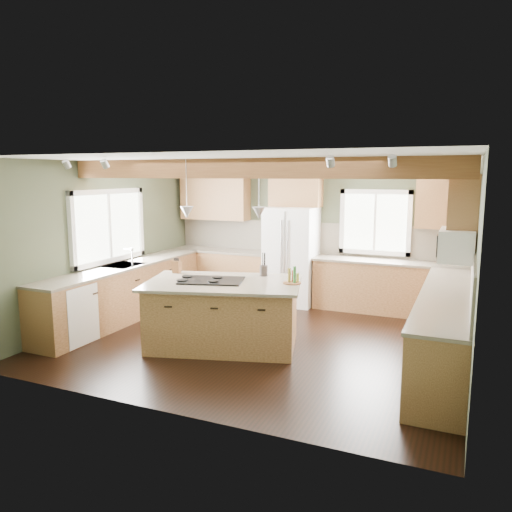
% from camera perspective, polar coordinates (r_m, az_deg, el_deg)
% --- Properties ---
extents(floor, '(5.60, 5.60, 0.00)m').
position_cam_1_polar(floor, '(7.44, 0.69, -9.45)').
color(floor, black).
rests_on(floor, ground).
extents(ceiling, '(5.60, 5.60, 0.00)m').
position_cam_1_polar(ceiling, '(7.05, 0.73, 10.99)').
color(ceiling, silver).
rests_on(ceiling, wall_back).
extents(wall_back, '(5.60, 0.00, 5.60)m').
position_cam_1_polar(wall_back, '(9.47, 6.56, 2.62)').
color(wall_back, '#434B35').
rests_on(wall_back, ground).
extents(wall_left, '(0.00, 5.00, 5.00)m').
position_cam_1_polar(wall_left, '(8.60, -16.78, 1.61)').
color(wall_left, '#434B35').
rests_on(wall_left, ground).
extents(wall_right, '(0.00, 5.00, 5.00)m').
position_cam_1_polar(wall_right, '(6.59, 23.78, -1.04)').
color(wall_right, '#434B35').
rests_on(wall_right, ground).
extents(ceiling_beam, '(5.55, 0.26, 0.26)m').
position_cam_1_polar(ceiling_beam, '(6.64, -0.78, 9.97)').
color(ceiling_beam, brown).
rests_on(ceiling_beam, ceiling).
extents(soffit_trim, '(5.55, 0.20, 0.10)m').
position_cam_1_polar(soffit_trim, '(9.31, 6.53, 10.16)').
color(soffit_trim, brown).
rests_on(soffit_trim, ceiling).
extents(backsplash_back, '(5.58, 0.03, 0.58)m').
position_cam_1_polar(backsplash_back, '(9.46, 6.53, 2.07)').
color(backsplash_back, brown).
rests_on(backsplash_back, wall_back).
extents(backsplash_right, '(0.03, 3.70, 0.58)m').
position_cam_1_polar(backsplash_right, '(6.66, 23.60, -1.72)').
color(backsplash_right, brown).
rests_on(backsplash_right, wall_right).
extents(base_cab_back_left, '(2.02, 0.60, 0.88)m').
position_cam_1_polar(base_cab_back_left, '(9.99, -3.91, -1.98)').
color(base_cab_back_left, brown).
rests_on(base_cab_back_left, floor).
extents(counter_back_left, '(2.06, 0.64, 0.04)m').
position_cam_1_polar(counter_back_left, '(9.91, -3.94, 0.63)').
color(counter_back_left, brown).
rests_on(counter_back_left, base_cab_back_left).
extents(base_cab_back_right, '(2.62, 0.60, 0.88)m').
position_cam_1_polar(base_cab_back_right, '(9.00, 15.02, -3.54)').
color(base_cab_back_right, brown).
rests_on(base_cab_back_right, floor).
extents(counter_back_right, '(2.66, 0.64, 0.04)m').
position_cam_1_polar(counter_back_right, '(8.91, 15.15, -0.66)').
color(counter_back_right, brown).
rests_on(counter_back_right, base_cab_back_right).
extents(base_cab_left, '(0.60, 3.70, 0.88)m').
position_cam_1_polar(base_cab_left, '(8.60, -14.76, -4.13)').
color(base_cab_left, brown).
rests_on(base_cab_left, floor).
extents(counter_left, '(0.64, 3.74, 0.04)m').
position_cam_1_polar(counter_left, '(8.51, -14.89, -1.11)').
color(counter_left, brown).
rests_on(counter_left, base_cab_left).
extents(base_cab_right, '(0.60, 3.70, 0.88)m').
position_cam_1_polar(base_cab_right, '(6.84, 20.77, -7.91)').
color(base_cab_right, brown).
rests_on(base_cab_right, floor).
extents(counter_right, '(0.64, 3.74, 0.04)m').
position_cam_1_polar(counter_right, '(6.72, 20.99, -4.16)').
color(counter_right, brown).
rests_on(counter_right, base_cab_right).
extents(upper_cab_back_left, '(1.40, 0.35, 0.90)m').
position_cam_1_polar(upper_cab_back_left, '(10.01, -4.70, 6.75)').
color(upper_cab_back_left, brown).
rests_on(upper_cab_back_left, wall_back).
extents(upper_cab_over_fridge, '(0.96, 0.35, 0.70)m').
position_cam_1_polar(upper_cab_over_fridge, '(9.33, 4.57, 7.79)').
color(upper_cab_over_fridge, brown).
rests_on(upper_cab_over_fridge, wall_back).
extents(upper_cab_right, '(0.35, 2.20, 0.90)m').
position_cam_1_polar(upper_cab_right, '(7.42, 22.74, 5.16)').
color(upper_cab_right, brown).
rests_on(upper_cab_right, wall_right).
extents(upper_cab_back_corner, '(0.90, 0.35, 0.90)m').
position_cam_1_polar(upper_cab_back_corner, '(8.85, 20.78, 5.84)').
color(upper_cab_back_corner, brown).
rests_on(upper_cab_back_corner, wall_back).
extents(window_left, '(0.04, 1.60, 1.05)m').
position_cam_1_polar(window_left, '(8.59, -16.54, 3.30)').
color(window_left, white).
rests_on(window_left, wall_left).
extents(window_back, '(1.10, 0.04, 1.00)m').
position_cam_1_polar(window_back, '(9.16, 13.47, 3.78)').
color(window_back, white).
rests_on(window_back, wall_back).
extents(sink, '(0.50, 0.65, 0.03)m').
position_cam_1_polar(sink, '(8.51, -14.89, -1.08)').
color(sink, '#262628').
rests_on(sink, counter_left).
extents(faucet, '(0.02, 0.02, 0.28)m').
position_cam_1_polar(faucet, '(8.37, -13.97, -0.20)').
color(faucet, '#B2B2B7').
rests_on(faucet, sink).
extents(dishwasher, '(0.60, 0.60, 0.84)m').
position_cam_1_polar(dishwasher, '(7.65, -20.73, -6.17)').
color(dishwasher, white).
rests_on(dishwasher, floor).
extents(oven, '(0.60, 0.72, 0.84)m').
position_cam_1_polar(oven, '(5.61, 19.98, -11.76)').
color(oven, white).
rests_on(oven, floor).
extents(microwave, '(0.40, 0.70, 0.38)m').
position_cam_1_polar(microwave, '(6.51, 21.99, 1.18)').
color(microwave, white).
rests_on(microwave, wall_right).
extents(pendant_left, '(0.18, 0.18, 0.16)m').
position_cam_1_polar(pendant_left, '(6.94, -7.90, 4.98)').
color(pendant_left, '#B2B2B7').
rests_on(pendant_left, ceiling).
extents(pendant_right, '(0.18, 0.18, 0.16)m').
position_cam_1_polar(pendant_right, '(6.75, 0.33, 4.95)').
color(pendant_right, '#B2B2B7').
rests_on(pendant_right, ceiling).
extents(refrigerator, '(0.90, 0.74, 1.80)m').
position_cam_1_polar(refrigerator, '(9.26, 4.06, 0.01)').
color(refrigerator, white).
rests_on(refrigerator, floor).
extents(island, '(2.25, 1.72, 0.88)m').
position_cam_1_polar(island, '(7.09, -3.71, -6.71)').
color(island, brown).
rests_on(island, floor).
extents(island_top, '(2.42, 1.89, 0.04)m').
position_cam_1_polar(island_top, '(6.97, -3.75, -3.08)').
color(island_top, brown).
rests_on(island_top, island).
extents(cooktop, '(0.99, 0.79, 0.02)m').
position_cam_1_polar(cooktop, '(7.00, -5.09, -2.79)').
color(cooktop, black).
rests_on(cooktop, island_top).
extents(knife_block, '(0.12, 0.09, 0.18)m').
position_cam_1_polar(knife_block, '(7.63, -9.07, -1.24)').
color(knife_block, brown).
rests_on(knife_block, island_top).
extents(utensil_crock, '(0.14, 0.14, 0.16)m').
position_cam_1_polar(utensil_crock, '(7.31, 0.88, -1.69)').
color(utensil_crock, '#413734').
rests_on(utensil_crock, island_top).
extents(bottle_tray, '(0.30, 0.30, 0.23)m').
position_cam_1_polar(bottle_tray, '(6.83, 4.15, -2.20)').
color(bottle_tray, brown).
rests_on(bottle_tray, island_top).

